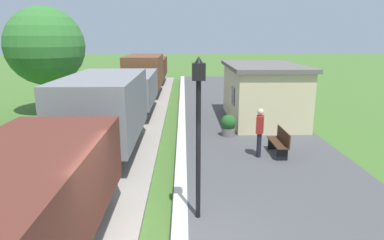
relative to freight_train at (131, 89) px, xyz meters
name	(u,v)px	position (x,y,z in m)	size (l,w,h in m)	color
freight_train	(131,89)	(0.00, 0.00, 0.00)	(2.50, 32.60, 2.72)	brown
station_hut	(262,92)	(6.80, -2.25, 0.13)	(3.50, 5.80, 2.78)	beige
bench_near_hut	(280,142)	(6.29, -7.43, -0.80)	(0.42, 1.50, 0.91)	#422819
bench_down_platform	(237,95)	(6.29, 2.34, -0.80)	(0.42, 1.50, 0.91)	#422819
person_waiting	(260,131)	(5.52, -7.60, -0.34)	(0.34, 0.43, 1.71)	black
potted_planter	(228,125)	(4.78, -5.05, -0.80)	(0.64, 0.64, 0.92)	slate
lamp_post_near	(198,110)	(3.22, -11.69, 1.28)	(0.28, 0.28, 3.70)	black
tree_field_left	(45,46)	(-4.81, 0.78, 2.28)	(4.32, 4.32, 5.97)	#4C3823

